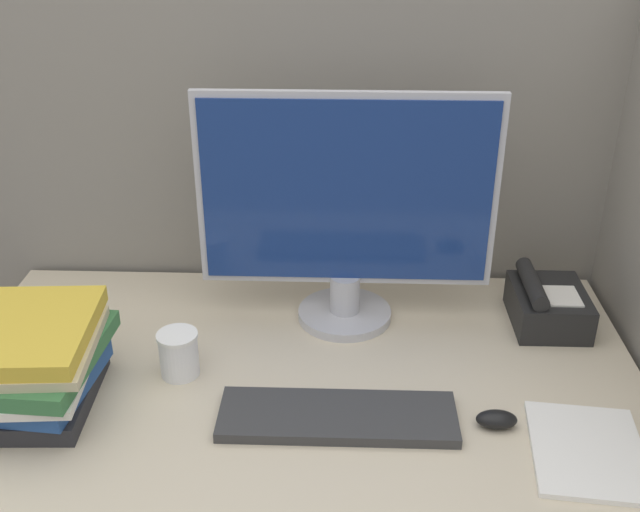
{
  "coord_description": "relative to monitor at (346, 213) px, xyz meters",
  "views": [
    {
      "loc": [
        0.1,
        -0.84,
        1.64
      ],
      "look_at": [
        0.05,
        0.44,
        0.99
      ],
      "focal_mm": 42.0,
      "sensor_mm": 36.0,
      "label": 1
    }
  ],
  "objects": [
    {
      "name": "cubicle_panel_rear",
      "position": [
        -0.1,
        0.23,
        -0.24
      ],
      "size": [
        1.79,
        0.04,
        1.53
      ],
      "color": "gray",
      "rests_on": "ground_plane"
    },
    {
      "name": "desk",
      "position": [
        -0.1,
        -0.2,
        -0.63
      ],
      "size": [
        1.39,
        0.8,
        0.75
      ],
      "color": "beige",
      "rests_on": "ground_plane"
    },
    {
      "name": "monitor",
      "position": [
        0.0,
        0.0,
        0.0
      ],
      "size": [
        0.63,
        0.21,
        0.51
      ],
      "color": "#B7B7BC",
      "rests_on": "desk"
    },
    {
      "name": "keyboard",
      "position": [
        -0.01,
        -0.36,
        -0.25
      ],
      "size": [
        0.43,
        0.14,
        0.02
      ],
      "color": "#333333",
      "rests_on": "desk"
    },
    {
      "name": "mouse",
      "position": [
        0.28,
        -0.36,
        -0.24
      ],
      "size": [
        0.07,
        0.04,
        0.03
      ],
      "color": "black",
      "rests_on": "desk"
    },
    {
      "name": "coffee_cup",
      "position": [
        -0.33,
        -0.23,
        -0.21
      ],
      "size": [
        0.08,
        0.08,
        0.09
      ],
      "color": "white",
      "rests_on": "desk"
    },
    {
      "name": "book_stack",
      "position": [
        -0.56,
        -0.33,
        -0.17
      ],
      "size": [
        0.25,
        0.31,
        0.17
      ],
      "color": "#262628",
      "rests_on": "desk"
    },
    {
      "name": "desk_telephone",
      "position": [
        0.44,
        -0.01,
        -0.21
      ],
      "size": [
        0.16,
        0.19,
        0.12
      ],
      "color": "black",
      "rests_on": "desk"
    },
    {
      "name": "paper_pile",
      "position": [
        0.42,
        -0.43,
        -0.25
      ],
      "size": [
        0.21,
        0.26,
        0.01
      ],
      "color": "white",
      "rests_on": "desk"
    }
  ]
}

